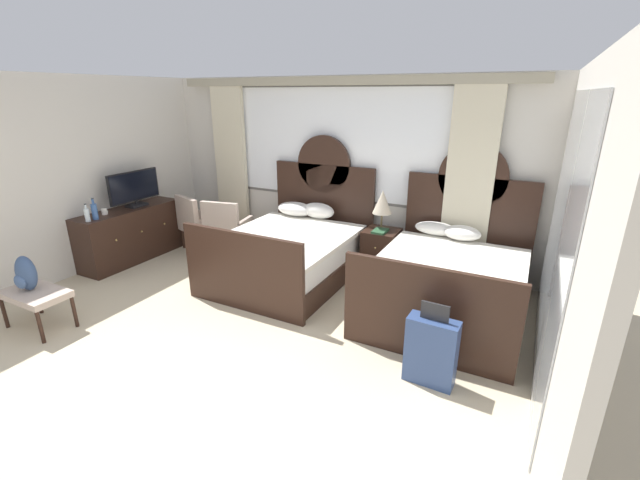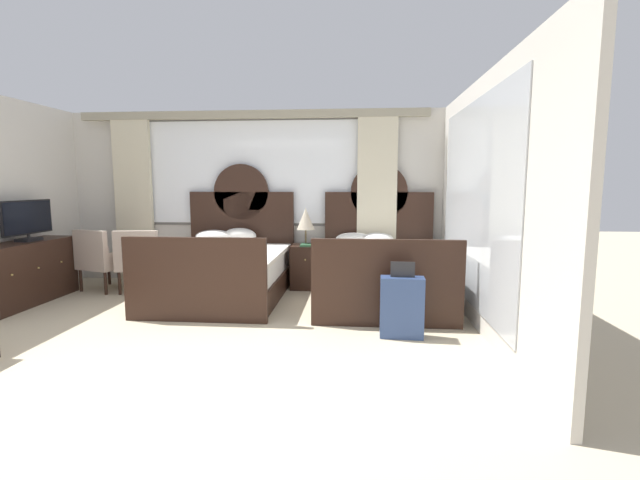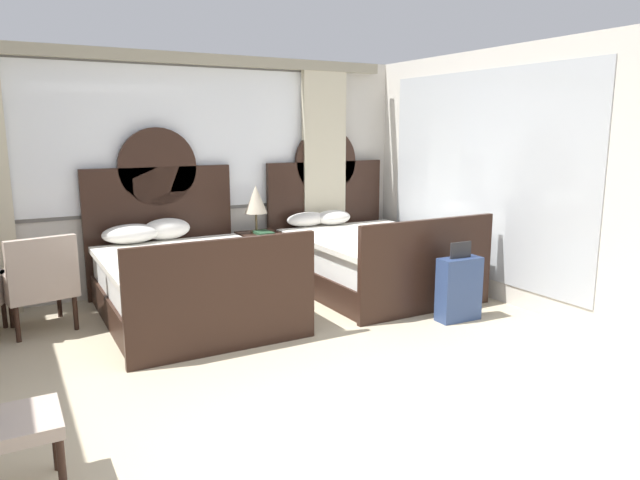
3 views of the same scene
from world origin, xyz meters
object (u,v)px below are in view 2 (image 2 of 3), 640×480
object	(u,v)px
bed_near_mirror	(381,273)
nightstand_between_beds	(307,266)
dresser_minibar	(21,274)
bed_near_window	(224,270)
tv_flatscreen	(27,220)
armchair_by_window_centre	(101,258)
book_on_nightstand	(307,245)
suitcase_on_floor	(402,307)
armchair_by_window_left	(140,259)
table_lamp_on_nightstand	(306,219)

from	to	relation	value
bed_near_mirror	nightstand_between_beds	world-z (taller)	bed_near_mirror
dresser_minibar	bed_near_window	bearing A→B (deg)	13.10
nightstand_between_beds	tv_flatscreen	distance (m)	3.81
armchair_by_window_centre	nightstand_between_beds	bearing A→B (deg)	8.44
armchair_by_window_centre	dresser_minibar	bearing A→B (deg)	-127.08
book_on_nightstand	suitcase_on_floor	xyz separation A→B (m)	(1.20, -1.99, -0.35)
tv_flatscreen	armchair_by_window_centre	xyz separation A→B (m)	(0.59, 0.65, -0.61)
nightstand_between_beds	dresser_minibar	bearing A→B (deg)	-160.79
nightstand_between_beds	armchair_by_window_left	xyz separation A→B (m)	(-2.40, -0.45, 0.16)
dresser_minibar	table_lamp_on_nightstand	bearing A→B (deg)	19.87
dresser_minibar	nightstand_between_beds	bearing A→B (deg)	19.21
bed_near_mirror	suitcase_on_floor	size ratio (longest dim) A/B	2.74
bed_near_mirror	suitcase_on_floor	xyz separation A→B (m)	(0.14, -1.41, -0.06)
nightstand_between_beds	armchair_by_window_left	size ratio (longest dim) A/B	0.71
book_on_nightstand	tv_flatscreen	bearing A→B (deg)	-164.38
bed_near_window	dresser_minibar	world-z (taller)	bed_near_window
table_lamp_on_nightstand	tv_flatscreen	distance (m)	3.72
nightstand_between_beds	table_lamp_on_nightstand	world-z (taller)	table_lamp_on_nightstand
nightstand_between_beds	tv_flatscreen	xyz separation A→B (m)	(-3.57, -1.09, 0.77)
book_on_nightstand	dresser_minibar	world-z (taller)	dresser_minibar
bed_near_window	bed_near_mirror	bearing A→B (deg)	-0.17
bed_near_mirror	armchair_by_window_centre	distance (m)	4.07
table_lamp_on_nightstand	suitcase_on_floor	distance (m)	2.56
nightstand_between_beds	book_on_nightstand	distance (m)	0.35
armchair_by_window_left	armchair_by_window_centre	size ratio (longest dim) A/B	1.00
suitcase_on_floor	dresser_minibar	bearing A→B (deg)	170.17
armchair_by_window_centre	bed_near_mirror	bearing A→B (deg)	-3.26
bed_near_window	bed_near_mirror	size ratio (longest dim) A/B	1.00
bed_near_window	table_lamp_on_nightstand	bearing A→B (deg)	33.72
suitcase_on_floor	armchair_by_window_centre	bearing A→B (deg)	158.60
bed_near_window	nightstand_between_beds	size ratio (longest dim) A/B	3.31
armchair_by_window_centre	suitcase_on_floor	size ratio (longest dim) A/B	1.16
bed_near_mirror	armchair_by_window_left	xyz separation A→B (m)	(-3.47, 0.23, 0.10)
nightstand_between_beds	tv_flatscreen	size ratio (longest dim) A/B	0.74
bed_near_mirror	armchair_by_window_left	bearing A→B (deg)	176.23
dresser_minibar	suitcase_on_floor	bearing A→B (deg)	-9.83
bed_near_mirror	dresser_minibar	distance (m)	4.71
table_lamp_on_nightstand	book_on_nightstand	distance (m)	0.39
dresser_minibar	armchair_by_window_centre	bearing A→B (deg)	52.92
bed_near_window	dresser_minibar	distance (m)	2.58
suitcase_on_floor	book_on_nightstand	bearing A→B (deg)	121.14
table_lamp_on_nightstand	book_on_nightstand	size ratio (longest dim) A/B	2.14
table_lamp_on_nightstand	armchair_by_window_centre	world-z (taller)	table_lamp_on_nightstand
tv_flatscreen	suitcase_on_floor	xyz separation A→B (m)	(4.78, -0.99, -0.77)
nightstand_between_beds	suitcase_on_floor	distance (m)	2.41
dresser_minibar	tv_flatscreen	size ratio (longest dim) A/B	1.84
book_on_nightstand	tv_flatscreen	xyz separation A→B (m)	(-3.58, -1.00, 0.43)
table_lamp_on_nightstand	armchair_by_window_left	bearing A→B (deg)	-168.48
tv_flatscreen	armchair_by_window_left	size ratio (longest dim) A/B	0.96
bed_near_window	bed_near_mirror	distance (m)	2.15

